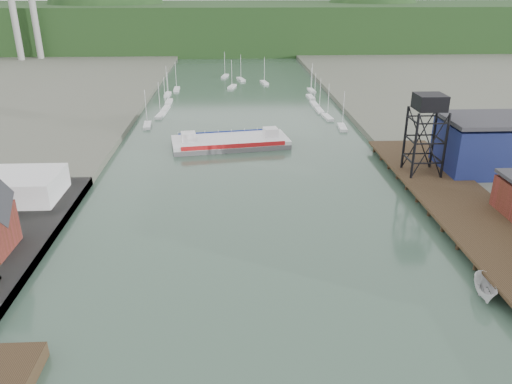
{
  "coord_description": "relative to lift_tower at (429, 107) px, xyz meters",
  "views": [
    {
      "loc": [
        -3.33,
        -35.89,
        37.98
      ],
      "look_at": [
        0.62,
        44.77,
        4.0
      ],
      "focal_mm": 35.0,
      "sensor_mm": 36.0,
      "label": 1
    }
  ],
  "objects": [
    {
      "name": "motorboat",
      "position": [
        -5.85,
        -40.53,
        -14.42
      ],
      "size": [
        3.97,
        6.78,
        2.46
      ],
      "primitive_type": "imported",
      "rotation": [
        0.0,
        0.0,
        -0.26
      ],
      "color": "silver",
      "rests_on": "ground"
    },
    {
      "name": "distant_hills",
      "position": [
        -38.98,
        243.35,
        -5.27
      ],
      "size": [
        500.0,
        120.0,
        80.0
      ],
      "color": "black",
      "rests_on": "ground"
    },
    {
      "name": "marina_sailboats",
      "position": [
        -34.92,
        80.46,
        -15.3
      ],
      "size": [
        57.71,
        92.65,
        0.9
      ],
      "color": "silver",
      "rests_on": "ground"
    },
    {
      "name": "white_shed",
      "position": [
        -79.0,
        -8.0,
        -11.8
      ],
      "size": [
        18.0,
        12.0,
        4.5
      ],
      "primitive_type": "cube",
      "color": "silver",
      "rests_on": "west_quay"
    },
    {
      "name": "chain_ferry",
      "position": [
        -38.91,
        26.3,
        -14.46
      ],
      "size": [
        30.13,
        15.72,
        4.14
      ],
      "rotation": [
        0.0,
        0.0,
        0.15
      ],
      "color": "#545456",
      "rests_on": "ground"
    },
    {
      "name": "lift_tower",
      "position": [
        0.0,
        0.0,
        0.0
      ],
      "size": [
        6.5,
        6.5,
        16.0
      ],
      "color": "black",
      "rests_on": "east_pier"
    },
    {
      "name": "east_pier",
      "position": [
        2.0,
        -13.0,
        -13.75
      ],
      "size": [
        14.0,
        70.0,
        2.45
      ],
      "color": "black",
      "rests_on": "ground"
    },
    {
      "name": "blue_shed",
      "position": [
        15.0,
        2.0,
        -8.59
      ],
      "size": [
        20.5,
        14.5,
        11.3
      ],
      "color": "#0D143A",
      "rests_on": "east_land"
    },
    {
      "name": "smokestacks",
      "position": [
        -141.0,
        174.5,
        14.35
      ],
      "size": [
        11.2,
        8.2,
        60.0
      ],
      "color": "gray",
      "rests_on": "ground"
    }
  ]
}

